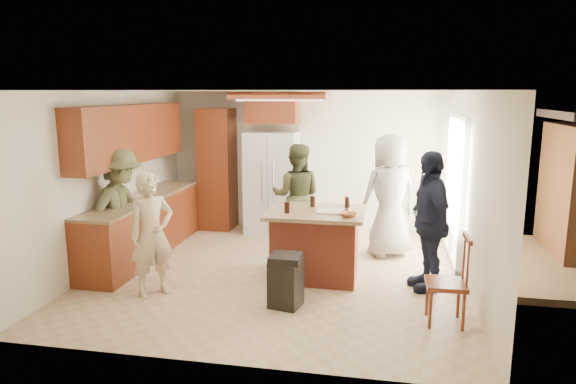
% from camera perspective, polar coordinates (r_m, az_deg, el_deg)
% --- Properties ---
extents(person_front_left, '(0.68, 0.69, 1.54)m').
position_cam_1_polar(person_front_left, '(6.52, -14.89, -4.59)').
color(person_front_left, tan).
rests_on(person_front_left, ground).
extents(person_behind_left, '(0.83, 0.53, 1.68)m').
position_cam_1_polar(person_behind_left, '(8.27, 0.96, -0.42)').
color(person_behind_left, '#363A22').
rests_on(person_behind_left, ground).
extents(person_behind_right, '(1.09, 0.97, 1.88)m').
position_cam_1_polar(person_behind_right, '(7.93, 11.20, -0.40)').
color(person_behind_right, gray).
rests_on(person_behind_right, ground).
extents(person_side_right, '(0.80, 1.15, 1.78)m').
position_cam_1_polar(person_side_right, '(6.70, 15.40, -3.12)').
color(person_side_right, '#171C2F').
rests_on(person_side_right, ground).
extents(person_counter, '(0.71, 1.19, 1.73)m').
position_cam_1_polar(person_counter, '(7.51, -18.08, -1.98)').
color(person_counter, '#414327').
rests_on(person_counter, ground).
extents(left_cabinetry, '(0.64, 3.00, 2.30)m').
position_cam_1_polar(left_cabinetry, '(8.11, -16.22, -0.27)').
color(left_cabinetry, maroon).
rests_on(left_cabinetry, ground).
extents(back_wall_units, '(1.80, 0.60, 2.45)m').
position_cam_1_polar(back_wall_units, '(9.36, -6.37, 4.20)').
color(back_wall_units, maroon).
rests_on(back_wall_units, ground).
extents(refrigerator, '(0.90, 0.76, 1.80)m').
position_cam_1_polar(refrigerator, '(9.15, -1.76, 1.07)').
color(refrigerator, white).
rests_on(refrigerator, ground).
extents(kitchen_island, '(1.28, 1.03, 0.93)m').
position_cam_1_polar(kitchen_island, '(6.97, 3.09, -5.73)').
color(kitchen_island, '#9D3E28').
rests_on(kitchen_island, ground).
extents(island_items, '(0.98, 0.69, 0.15)m').
position_cam_1_polar(island_items, '(6.75, 5.06, -2.01)').
color(island_items, silver).
rests_on(island_items, kitchen_island).
extents(trash_bin, '(0.40, 0.40, 0.63)m').
position_cam_1_polar(trash_bin, '(6.09, -0.24, -9.77)').
color(trash_bin, black).
rests_on(trash_bin, ground).
extents(spindle_chair, '(0.43, 0.43, 0.99)m').
position_cam_1_polar(spindle_chair, '(5.87, 17.35, -9.70)').
color(spindle_chair, maroon).
rests_on(spindle_chair, ground).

